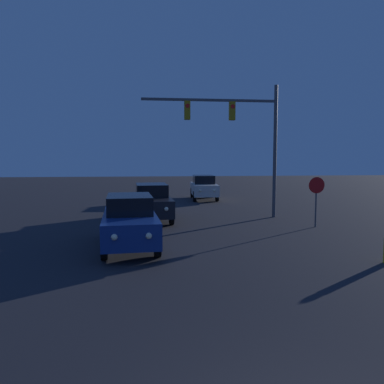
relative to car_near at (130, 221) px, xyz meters
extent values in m
cube|color=navy|center=(0.00, -0.05, -0.14)|extent=(2.04, 4.56, 0.79)
cube|color=black|center=(-0.01, 0.17, 0.55)|extent=(1.62, 2.30, 0.60)
cylinder|color=black|center=(0.89, -1.37, -0.53)|extent=(0.24, 0.76, 0.75)
cylinder|color=black|center=(-0.68, -1.48, -0.53)|extent=(0.24, 0.76, 0.75)
cylinder|color=black|center=(0.69, 1.39, -0.53)|extent=(0.24, 0.76, 0.75)
cylinder|color=black|center=(-0.88, 1.27, -0.53)|extent=(0.24, 0.76, 0.75)
sphere|color=#F9EFC6|center=(0.64, -2.25, -0.06)|extent=(0.18, 0.18, 0.18)
sphere|color=#F9EFC6|center=(-0.30, -2.32, -0.06)|extent=(0.18, 0.18, 0.18)
cube|color=black|center=(0.78, 5.47, -0.14)|extent=(1.96, 4.54, 0.79)
cube|color=black|center=(0.77, 5.69, 0.55)|extent=(1.58, 2.28, 0.60)
cylinder|color=black|center=(1.65, 4.14, -0.53)|extent=(0.23, 0.76, 0.75)
cylinder|color=black|center=(0.07, 4.05, -0.53)|extent=(0.23, 0.76, 0.75)
cylinder|color=black|center=(1.49, 6.89, -0.53)|extent=(0.23, 0.76, 0.75)
cylinder|color=black|center=(-0.08, 6.80, -0.53)|extent=(0.23, 0.76, 0.75)
sphere|color=#F9EFC6|center=(1.38, 3.26, -0.06)|extent=(0.18, 0.18, 0.18)
sphere|color=#F9EFC6|center=(0.44, 3.20, -0.06)|extent=(0.18, 0.18, 0.18)
cube|color=beige|center=(4.63, 14.41, -0.14)|extent=(1.92, 4.52, 0.79)
cube|color=black|center=(4.64, 14.63, 0.55)|extent=(1.56, 2.27, 0.60)
cylinder|color=black|center=(5.35, 13.00, -0.53)|extent=(0.22, 0.76, 0.75)
cylinder|color=black|center=(3.78, 13.07, -0.53)|extent=(0.22, 0.76, 0.75)
cylinder|color=black|center=(5.48, 15.75, -0.53)|extent=(0.22, 0.76, 0.75)
cylinder|color=black|center=(3.91, 15.83, -0.53)|extent=(0.22, 0.76, 0.75)
sphere|color=#F9EFC6|center=(5.00, 12.15, -0.06)|extent=(0.18, 0.18, 0.18)
sphere|color=#F9EFC6|center=(4.06, 12.19, -0.06)|extent=(0.18, 0.18, 0.18)
cylinder|color=#4C4C51|center=(6.99, 5.80, 2.41)|extent=(0.18, 0.18, 6.64)
cube|color=#4C4C51|center=(3.65, 5.80, 4.93)|extent=(6.68, 0.12, 0.12)
cube|color=#A57F14|center=(4.77, 5.80, 4.42)|extent=(0.28, 0.28, 0.90)
cylinder|color=red|center=(4.77, 5.65, 4.62)|extent=(0.20, 0.02, 0.20)
cube|color=#A57F14|center=(2.54, 5.80, 4.42)|extent=(0.28, 0.28, 0.90)
cylinder|color=red|center=(2.54, 5.65, 4.62)|extent=(0.20, 0.02, 0.20)
cylinder|color=#4C4C51|center=(7.89, 2.90, 0.19)|extent=(0.07, 0.07, 2.19)
cylinder|color=red|center=(7.89, 2.88, 0.93)|extent=(0.71, 0.03, 0.71)
camera|label=1|loc=(0.67, -12.57, 2.09)|focal=35.00mm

